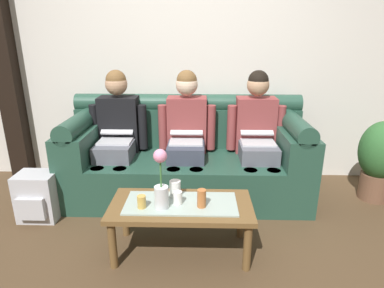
{
  "coord_description": "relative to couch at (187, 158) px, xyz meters",
  "views": [
    {
      "loc": [
        0.13,
        -1.83,
        1.53
      ],
      "look_at": [
        0.06,
        0.77,
        0.66
      ],
      "focal_mm": 30.4,
      "sensor_mm": 36.0,
      "label": 1
    }
  ],
  "objects": [
    {
      "name": "coffee_table",
      "position": [
        -0.0,
        -0.95,
        -0.03
      ],
      "size": [
        1.01,
        0.49,
        0.4
      ],
      "color": "brown",
      "rests_on": "ground_plane"
    },
    {
      "name": "person_left",
      "position": [
        -0.67,
        -0.0,
        0.29
      ],
      "size": [
        0.56,
        0.67,
        1.22
      ],
      "color": "#595B66",
      "rests_on": "ground_plane"
    },
    {
      "name": "cup_far_center",
      "position": [
        0.15,
        -1.0,
        0.1
      ],
      "size": [
        0.06,
        0.06,
        0.13
      ],
      "primitive_type": "cylinder",
      "color": "#B26633",
      "rests_on": "coffee_table"
    },
    {
      "name": "couch",
      "position": [
        0.0,
        0.0,
        0.0
      ],
      "size": [
        2.28,
        0.88,
        0.96
      ],
      "color": "#234738",
      "rests_on": "ground_plane"
    },
    {
      "name": "back_wall_patterned",
      "position": [
        -0.0,
        0.53,
        1.08
      ],
      "size": [
        6.0,
        0.12,
        2.9
      ],
      "primitive_type": "cube",
      "color": "silver",
      "rests_on": "ground_plane"
    },
    {
      "name": "backpack_left",
      "position": [
        -1.26,
        -0.53,
        -0.16
      ],
      "size": [
        0.33,
        0.3,
        0.42
      ],
      "color": "#B7B7BC",
      "rests_on": "ground_plane"
    },
    {
      "name": "cup_near_right",
      "position": [
        -0.27,
        -1.03,
        0.08
      ],
      "size": [
        0.06,
        0.06,
        0.09
      ],
      "primitive_type": "cylinder",
      "color": "gold",
      "rests_on": "coffee_table"
    },
    {
      "name": "cup_near_left",
      "position": [
        -0.02,
        -0.97,
        0.08
      ],
      "size": [
        0.06,
        0.06,
        0.09
      ],
      "primitive_type": "cylinder",
      "color": "white",
      "rests_on": "coffee_table"
    },
    {
      "name": "person_middle",
      "position": [
        -0.0,
        -0.0,
        0.29
      ],
      "size": [
        0.56,
        0.67,
        1.22
      ],
      "color": "#383D4C",
      "rests_on": "ground_plane"
    },
    {
      "name": "cup_far_left",
      "position": [
        -0.05,
        -0.85,
        0.09
      ],
      "size": [
        0.08,
        0.08,
        0.12
      ],
      "primitive_type": "cylinder",
      "color": "white",
      "rests_on": "coffee_table"
    },
    {
      "name": "person_right",
      "position": [
        0.67,
        -0.0,
        0.29
      ],
      "size": [
        0.56,
        0.67,
        1.22
      ],
      "color": "#595B66",
      "rests_on": "ground_plane"
    },
    {
      "name": "flower_vase",
      "position": [
        -0.13,
        -1.02,
        0.21
      ],
      "size": [
        0.1,
        0.1,
        0.43
      ],
      "color": "silver",
      "rests_on": "coffee_table"
    },
    {
      "name": "potted_plant",
      "position": [
        1.84,
        -0.07,
        0.06
      ],
      "size": [
        0.4,
        0.4,
        0.78
      ],
      "color": "brown",
      "rests_on": "ground_plane"
    },
    {
      "name": "timber_pillar",
      "position": [
        -1.89,
        0.41,
        1.08
      ],
      "size": [
        0.2,
        0.2,
        2.9
      ],
      "primitive_type": "cube",
      "color": "black",
      "rests_on": "ground_plane"
    },
    {
      "name": "ground_plane",
      "position": [
        -0.0,
        -1.17,
        -0.37
      ],
      "size": [
        14.0,
        14.0,
        0.0
      ],
      "primitive_type": "plane",
      "color": "#4C3823"
    }
  ]
}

